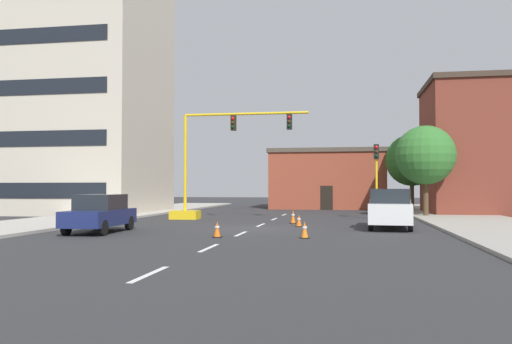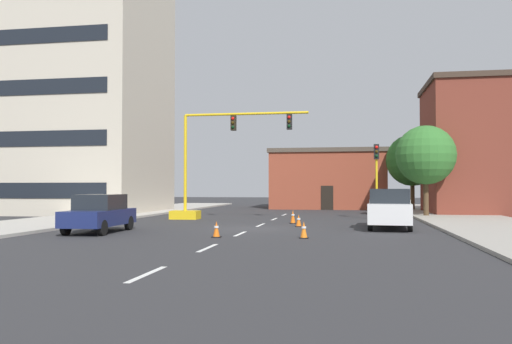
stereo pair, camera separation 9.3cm
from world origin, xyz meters
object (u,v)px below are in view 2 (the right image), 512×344
at_px(tree_right_mid, 426,155).
at_px(tree_right_far, 412,160).
at_px(pickup_truck_white, 390,209).
at_px(traffic_cone_roadside_b, 304,230).
at_px(traffic_signal_gantry, 202,185).
at_px(traffic_cone_roadside_a, 299,221).
at_px(traffic_cone_roadside_c, 216,229).
at_px(traffic_cone_roadside_d, 293,217).
at_px(traffic_light_pole_right, 377,164).
at_px(sedan_navy_near_left, 100,213).

bearing_deg(tree_right_mid, tree_right_far, 88.35).
xyz_separation_m(pickup_truck_white, traffic_cone_roadside_b, (-3.82, -5.84, -0.63)).
relative_size(traffic_signal_gantry, traffic_cone_roadside_a, 13.98).
xyz_separation_m(pickup_truck_white, traffic_cone_roadside_c, (-7.41, -6.04, -0.64)).
distance_m(tree_right_mid, traffic_cone_roadside_a, 13.27).
bearing_deg(traffic_cone_roadside_b, tree_right_mid, 66.62).
bearing_deg(traffic_cone_roadside_a, traffic_cone_roadside_d, 103.06).
distance_m(tree_right_far, traffic_cone_roadside_b, 27.70).
bearing_deg(traffic_cone_roadside_c, traffic_light_pole_right, 61.43).
bearing_deg(sedan_navy_near_left, traffic_signal_gantry, 79.44).
bearing_deg(traffic_cone_roadside_d, traffic_light_pole_right, 41.36).
relative_size(traffic_cone_roadside_a, traffic_cone_roadside_c, 0.94).
bearing_deg(traffic_light_pole_right, sedan_navy_near_left, -138.03).
distance_m(sedan_navy_near_left, traffic_cone_roadside_b, 9.54).
bearing_deg(tree_right_mid, traffic_cone_roadside_b, -113.38).
relative_size(tree_right_far, traffic_cone_roadside_b, 9.63).
relative_size(traffic_cone_roadside_b, traffic_cone_roadside_c, 1.03).
bearing_deg(tree_right_far, traffic_cone_roadside_a, -111.92).
bearing_deg(pickup_truck_white, sedan_navy_near_left, -160.78).
bearing_deg(traffic_cone_roadside_c, tree_right_mid, 57.18).
height_order(traffic_light_pole_right, sedan_navy_near_left, traffic_light_pole_right).
height_order(traffic_light_pole_right, pickup_truck_white, traffic_light_pole_right).
relative_size(pickup_truck_white, traffic_cone_roadside_a, 8.69).
distance_m(tree_right_far, sedan_navy_near_left, 30.46).
distance_m(traffic_light_pole_right, traffic_cone_roadside_a, 8.56).
relative_size(traffic_light_pole_right, traffic_cone_roadside_d, 6.18).
height_order(traffic_cone_roadside_a, traffic_cone_roadside_b, traffic_cone_roadside_b).
xyz_separation_m(traffic_cone_roadside_c, traffic_cone_roadside_d, (2.25, 8.81, 0.05)).
relative_size(traffic_cone_roadside_c, traffic_cone_roadside_d, 0.87).
bearing_deg(traffic_signal_gantry, traffic_cone_roadside_d, -25.47).
distance_m(traffic_light_pole_right, traffic_cone_roadside_c, 15.27).
distance_m(tree_right_far, traffic_cone_roadside_c, 29.04).
height_order(traffic_signal_gantry, tree_right_far, traffic_signal_gantry).
distance_m(tree_right_mid, traffic_cone_roadside_d, 11.96).
bearing_deg(traffic_cone_roadside_d, traffic_cone_roadside_a, -76.94).
bearing_deg(tree_right_far, traffic_light_pole_right, -105.57).
relative_size(traffic_signal_gantry, tree_right_mid, 1.41).
bearing_deg(traffic_cone_roadside_b, sedan_navy_near_left, 172.67).
relative_size(tree_right_mid, traffic_cone_roadside_a, 9.92).
bearing_deg(traffic_cone_roadside_b, traffic_cone_roadside_d, 98.81).
relative_size(traffic_cone_roadside_b, traffic_cone_roadside_d, 0.90).
relative_size(traffic_signal_gantry, pickup_truck_white, 1.61).
height_order(traffic_light_pole_right, traffic_cone_roadside_b, traffic_light_pole_right).
relative_size(pickup_truck_white, traffic_cone_roadside_b, 7.95).
bearing_deg(tree_right_far, traffic_signal_gantry, -134.97).
relative_size(traffic_light_pole_right, tree_right_mid, 0.76).
bearing_deg(traffic_cone_roadside_b, traffic_light_pole_right, 74.61).
height_order(traffic_light_pole_right, traffic_cone_roadside_c, traffic_light_pole_right).
bearing_deg(traffic_cone_roadside_d, tree_right_mid, 42.41).
bearing_deg(traffic_signal_gantry, tree_right_far, 45.03).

